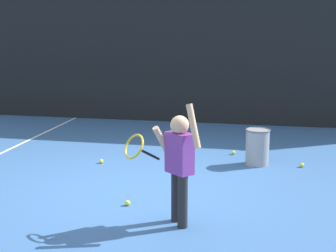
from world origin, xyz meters
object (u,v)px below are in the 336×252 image
Objects in this scene: tennis_ball_0 at (302,165)px; tennis_ball_2 at (101,161)px; tennis_ball_1 at (128,203)px; tennis_player at (178,160)px; tennis_ball_3 at (234,153)px; ball_hopper at (257,147)px.

tennis_ball_0 is 1.00× the size of tennis_ball_2.
tennis_player is at bearing -31.95° from tennis_ball_1.
tennis_player reaches higher than tennis_ball_2.
tennis_ball_2 is (-1.62, 2.13, -0.69)m from tennis_player.
tennis_ball_3 is (0.38, 3.09, -0.69)m from tennis_player.
tennis_ball_1 is 1.00× the size of tennis_ball_3.
tennis_player is 1.07m from tennis_ball_1.
tennis_ball_1 and tennis_ball_3 have the same top height.
tennis_player is 3.02m from tennis_ball_0.
ball_hopper is 0.73m from tennis_ball_0.
tennis_ball_0 is at bearing 44.66° from tennis_ball_1.
tennis_ball_3 is at bearing 122.50° from tennis_player.
tennis_ball_3 is at bearing 153.49° from tennis_ball_0.
tennis_player is 20.46× the size of tennis_ball_2.
ball_hopper is at bearing -52.92° from tennis_ball_3.
tennis_ball_2 is at bearing -169.79° from ball_hopper.
tennis_player is 20.46× the size of tennis_ball_3.
tennis_ball_0 and tennis_ball_2 have the same top height.
tennis_ball_0 is 1.21m from tennis_ball_3.
ball_hopper is (0.78, 2.56, -0.44)m from tennis_player.
tennis_player reaches higher than tennis_ball_3.
ball_hopper reaches higher than tennis_ball_1.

